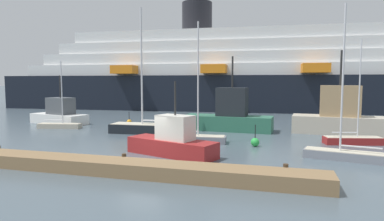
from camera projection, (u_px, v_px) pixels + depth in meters
ground_plane at (141, 160)px, 19.61m from camera, size 600.00×600.00×0.00m
dock_pier at (116, 167)px, 16.61m from camera, size 20.62×1.81×0.84m
sailboat_0 at (353, 139)px, 24.50m from camera, size 4.29×2.04×7.73m
sailboat_1 at (60, 125)px, 32.91m from camera, size 4.34×1.84×6.69m
sailboat_2 at (193, 137)px, 25.23m from camera, size 5.14×1.66×9.11m
sailboat_3 at (148, 127)px, 29.67m from camera, size 6.94×2.29×11.15m
sailboat_4 at (347, 153)px, 19.51m from camera, size 5.00×2.17×9.16m
fishing_boat_0 at (173, 141)px, 20.68m from camera, size 6.27×3.65×4.68m
fishing_boat_1 at (343, 117)px, 29.29m from camera, size 9.05×3.51×7.40m
fishing_boat_2 at (229, 116)px, 31.34m from camera, size 8.50×3.07×7.01m
fishing_boat_3 at (60, 114)px, 36.46m from camera, size 7.32×4.15×5.33m
channel_buoy_0 at (255, 142)px, 23.63m from camera, size 0.62×0.62×1.57m
channel_buoy_1 at (129, 122)px, 35.86m from camera, size 0.54×0.54×1.38m
cruise_ship at (307, 75)px, 53.67m from camera, size 103.26×20.80×18.16m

